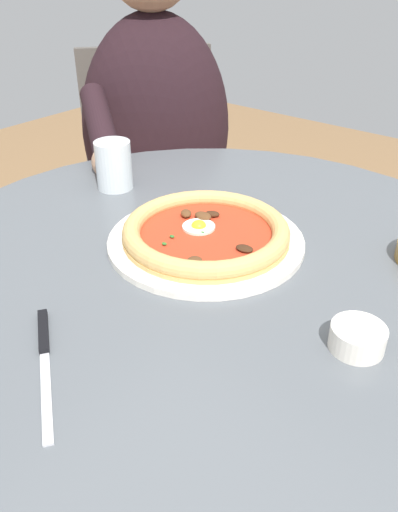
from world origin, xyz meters
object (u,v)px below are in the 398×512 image
object	(u,v)px
dining_table	(212,363)
pizza_on_plate	(206,234)
diner_person	(159,201)
ramekin_capers	(358,337)
cafe_chair_diner	(154,180)
steak_knife	(44,350)
water_glass	(114,168)

from	to	relation	value
dining_table	pizza_on_plate	bearing A→B (deg)	-37.60
dining_table	diner_person	size ratio (longest dim) A/B	0.77
ramekin_capers	cafe_chair_diner	xyz separation A→B (m)	(0.87, -0.57, -0.24)
pizza_on_plate	steak_knife	bearing A→B (deg)	91.84
ramekin_capers	diner_person	xyz separation A→B (m)	(0.75, -0.48, -0.23)
dining_table	water_glass	bearing A→B (deg)	-16.14
cafe_chair_diner	ramekin_capers	bearing A→B (deg)	146.47
diner_person	cafe_chair_diner	size ratio (longest dim) A/B	1.34
ramekin_capers	steak_knife	bearing A→B (deg)	40.19
dining_table	water_glass	world-z (taller)	water_glass
pizza_on_plate	ramekin_capers	xyz separation A→B (m)	(-0.28, 0.08, -0.00)
pizza_on_plate	cafe_chair_diner	xyz separation A→B (m)	(0.59, -0.50, -0.24)
diner_person	cafe_chair_diner	world-z (taller)	diner_person
pizza_on_plate	diner_person	bearing A→B (deg)	-39.97
dining_table	cafe_chair_diner	distance (m)	0.82
dining_table	steak_knife	world-z (taller)	steak_knife
pizza_on_plate	ramekin_capers	size ratio (longest dim) A/B	4.75
steak_knife	ramekin_capers	distance (m)	0.35
steak_knife	ramekin_capers	bearing A→B (deg)	-139.81
ramekin_capers	cafe_chair_diner	world-z (taller)	cafe_chair_diner
water_glass	diner_person	bearing A→B (deg)	-57.47
cafe_chair_diner	water_glass	bearing A→B (deg)	127.06
water_glass	cafe_chair_diner	xyz separation A→B (m)	(0.33, -0.44, -0.26)
ramekin_capers	cafe_chair_diner	size ratio (longest dim) A/B	0.07
water_glass	ramekin_capers	bearing A→B (deg)	165.86
pizza_on_plate	water_glass	distance (m)	0.27
diner_person	steak_knife	bearing A→B (deg)	124.77
ramekin_capers	diner_person	bearing A→B (deg)	-32.35
pizza_on_plate	cafe_chair_diner	world-z (taller)	cafe_chair_diner
water_glass	diner_person	xyz separation A→B (m)	(0.22, -0.34, -0.26)
water_glass	pizza_on_plate	bearing A→B (deg)	167.39
pizza_on_plate	cafe_chair_diner	bearing A→B (deg)	-40.09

